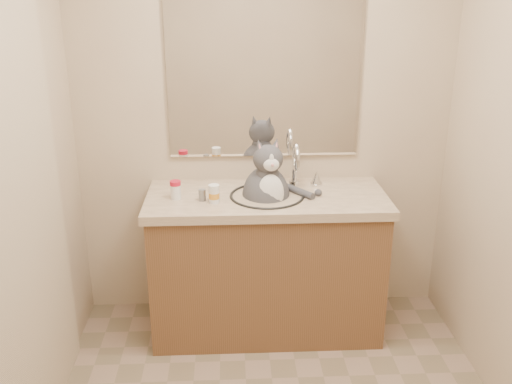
% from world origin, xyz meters
% --- Properties ---
extents(room, '(2.22, 2.52, 2.42)m').
position_xyz_m(room, '(0.00, 0.00, 1.20)').
color(room, gray).
rests_on(room, ground).
extents(vanity, '(1.34, 0.59, 1.12)m').
position_xyz_m(vanity, '(0.00, 0.96, 0.44)').
color(vanity, brown).
rests_on(vanity, ground).
extents(mirror, '(1.10, 0.02, 0.90)m').
position_xyz_m(mirror, '(0.00, 1.24, 1.45)').
color(mirror, white).
rests_on(mirror, room).
extents(shower_curtain, '(0.02, 1.30, 1.93)m').
position_xyz_m(shower_curtain, '(-1.05, 0.10, 1.03)').
color(shower_curtain, beige).
rests_on(shower_curtain, ground).
extents(cat, '(0.43, 0.34, 0.53)m').
position_xyz_m(cat, '(0.00, 0.96, 0.86)').
color(cat, '#414145').
rests_on(cat, vanity).
extents(pill_bottle_redcap, '(0.08, 0.08, 0.10)m').
position_xyz_m(pill_bottle_redcap, '(-0.50, 0.93, 0.90)').
color(pill_bottle_redcap, white).
rests_on(pill_bottle_redcap, vanity).
extents(pill_bottle_orange, '(0.06, 0.06, 0.10)m').
position_xyz_m(pill_bottle_orange, '(-0.29, 0.86, 0.90)').
color(pill_bottle_orange, white).
rests_on(pill_bottle_orange, vanity).
extents(grey_canister, '(0.04, 0.04, 0.06)m').
position_xyz_m(grey_canister, '(-0.36, 0.89, 0.88)').
color(grey_canister, slate).
rests_on(grey_canister, vanity).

